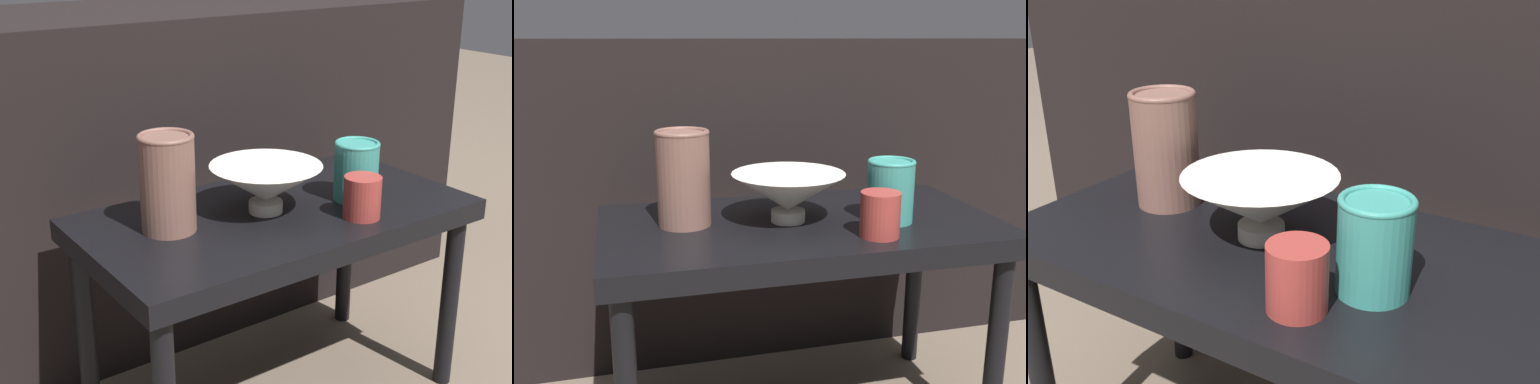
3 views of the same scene
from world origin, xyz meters
The scene contains 6 objects.
table centered at (0.00, 0.00, 0.37)m, with size 0.73×0.39×0.42m.
couch_backdrop centered at (0.00, 0.51, 0.37)m, with size 1.60×0.50×0.74m.
bowl centered at (-0.02, 0.00, 0.47)m, with size 0.21×0.21×0.09m.
vase_textured_left centered at (-0.21, 0.03, 0.51)m, with size 0.10×0.10×0.17m.
vase_colorful_right centered at (0.16, -0.04, 0.48)m, with size 0.09×0.09×0.12m.
cup centered at (0.10, -0.12, 0.46)m, with size 0.07×0.07×0.08m.
Camera 3 is at (0.38, -0.60, 0.78)m, focal length 42.00 mm.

